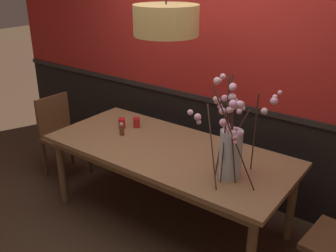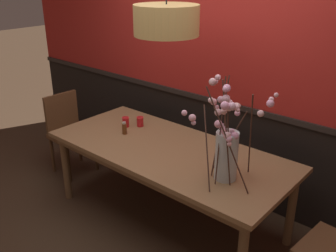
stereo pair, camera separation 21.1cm
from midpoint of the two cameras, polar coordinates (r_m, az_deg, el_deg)
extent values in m
plane|color=#422D1E|center=(3.69, 1.69, -13.64)|extent=(24.00, 24.00, 0.00)
cube|color=black|center=(4.00, 8.95, -2.85)|extent=(5.77, 0.12, 0.95)
cube|color=black|center=(3.81, 9.32, 3.82)|extent=(5.77, 0.14, 0.05)
cube|color=#997047|center=(3.31, 1.83, -3.68)|extent=(2.18, 0.97, 0.04)
cube|color=brown|center=(3.34, 1.82, -4.60)|extent=(2.07, 0.86, 0.08)
cylinder|color=brown|center=(3.90, -13.52, -6.08)|extent=(0.07, 0.07, 0.69)
cylinder|color=brown|center=(4.34, -5.21, -2.40)|extent=(0.07, 0.07, 0.69)
cylinder|color=brown|center=(3.39, 19.71, -11.71)|extent=(0.07, 0.07, 0.69)
cube|color=brown|center=(3.91, 12.73, -4.03)|extent=(0.42, 0.44, 0.04)
cube|color=brown|center=(3.96, 14.48, 0.26)|extent=(0.39, 0.05, 0.47)
cylinder|color=brown|center=(3.81, 13.22, -8.97)|extent=(0.04, 0.04, 0.44)
cylinder|color=brown|center=(3.96, 8.92, -7.30)|extent=(0.04, 0.04, 0.44)
cylinder|color=brown|center=(4.09, 15.83, -6.90)|extent=(0.04, 0.04, 0.44)
cylinder|color=brown|center=(4.23, 11.73, -5.43)|extent=(0.04, 0.04, 0.44)
cube|color=brown|center=(4.19, 5.32, -1.76)|extent=(0.42, 0.40, 0.04)
cube|color=brown|center=(4.22, 6.88, 1.97)|extent=(0.39, 0.05, 0.44)
cylinder|color=brown|center=(4.09, 5.73, -6.20)|extent=(0.04, 0.04, 0.43)
cylinder|color=brown|center=(4.28, 2.00, -4.67)|extent=(0.04, 0.04, 0.43)
cylinder|color=brown|center=(4.32, 8.37, -4.62)|extent=(0.04, 0.04, 0.43)
cylinder|color=brown|center=(4.50, 4.73, -3.26)|extent=(0.04, 0.04, 0.43)
cube|color=brown|center=(2.91, 25.65, -16.63)|extent=(0.45, 0.47, 0.04)
cube|color=brown|center=(4.36, -12.78, -1.39)|extent=(0.40, 0.44, 0.04)
cube|color=brown|center=(4.40, -14.34, 2.03)|extent=(0.05, 0.40, 0.42)
cylinder|color=brown|center=(4.43, -9.38, -4.05)|extent=(0.04, 0.04, 0.42)
cylinder|color=brown|center=(4.24, -13.23, -5.62)|extent=(0.04, 0.04, 0.42)
cylinder|color=brown|center=(4.67, -11.87, -2.78)|extent=(0.04, 0.04, 0.42)
cylinder|color=brown|center=(4.50, -15.61, -4.20)|extent=(0.04, 0.04, 0.42)
cylinder|color=silver|center=(2.82, 10.86, -4.43)|extent=(0.17, 0.17, 0.37)
cylinder|color=silver|center=(2.89, 10.65, -6.90)|extent=(0.15, 0.15, 0.08)
cylinder|color=#472D23|center=(2.75, 14.38, -1.59)|extent=(0.12, 0.25, 0.71)
sphere|color=#F4B1BE|center=(2.63, 18.11, 4.41)|extent=(0.03, 0.03, 0.03)
sphere|color=#F9AAD2|center=(2.67, 17.28, 3.21)|extent=(0.05, 0.05, 0.05)
sphere|color=#FBB7C7|center=(2.67, 17.40, 3.78)|extent=(0.04, 0.04, 0.04)
sphere|color=beige|center=(2.71, 15.87, 1.78)|extent=(0.05, 0.05, 0.05)
cylinder|color=#472D23|center=(2.79, 10.50, -2.64)|extent=(0.08, 0.09, 0.54)
sphere|color=#F7B6C5|center=(2.77, 10.81, -2.97)|extent=(0.05, 0.05, 0.05)
sphere|color=#FCAECB|center=(2.82, 10.43, -2.55)|extent=(0.05, 0.05, 0.05)
sphere|color=#EBAAC1|center=(2.74, 9.71, -1.39)|extent=(0.03, 0.03, 0.03)
cylinder|color=#472D23|center=(2.90, 11.26, -2.23)|extent=(0.22, 0.10, 0.50)
sphere|color=beige|center=(2.88, 10.67, -1.80)|extent=(0.06, 0.06, 0.06)
sphere|color=#EDA6C9|center=(2.89, 12.39, 1.86)|extent=(0.04, 0.04, 0.04)
sphere|color=beige|center=(2.90, 12.61, 2.93)|extent=(0.03, 0.03, 0.03)
cylinder|color=#472D23|center=(2.70, 10.05, -0.91)|extent=(0.06, 0.14, 0.77)
sphere|color=#F7BDC4|center=(2.62, 8.75, 3.81)|extent=(0.04, 0.04, 0.04)
sphere|color=#F6A6C0|center=(2.68, 10.66, -0.85)|extent=(0.04, 0.04, 0.04)
sphere|color=#F9A6C7|center=(2.67, 9.79, 0.26)|extent=(0.06, 0.06, 0.06)
sphere|color=#FBB5C5|center=(2.58, 9.83, 7.14)|extent=(0.04, 0.04, 0.04)
sphere|color=beige|center=(2.62, 9.01, 6.51)|extent=(0.05, 0.05, 0.05)
sphere|color=#F2BAC3|center=(2.69, 9.74, 2.01)|extent=(0.05, 0.05, 0.05)
cylinder|color=#472D23|center=(2.78, 9.94, -0.27)|extent=(0.05, 0.12, 0.76)
sphere|color=#F5A7C4|center=(2.68, 9.39, 6.57)|extent=(0.04, 0.04, 0.04)
sphere|color=#F8ADBA|center=(2.74, 9.02, 3.57)|extent=(0.05, 0.05, 0.05)
sphere|color=#F5B1CD|center=(2.70, 10.12, 3.91)|extent=(0.05, 0.05, 0.05)
sphere|color=#E7A8BE|center=(2.76, 9.45, 2.74)|extent=(0.04, 0.04, 0.04)
sphere|color=#E5B0CA|center=(2.78, 10.35, -0.19)|extent=(0.05, 0.05, 0.05)
cylinder|color=#472D23|center=(2.74, 11.20, -2.23)|extent=(0.02, 0.12, 0.63)
sphere|color=#F2B9CA|center=(2.60, 12.72, 2.32)|extent=(0.03, 0.03, 0.03)
sphere|color=#E8B0CE|center=(2.72, 11.75, -0.79)|extent=(0.04, 0.04, 0.04)
sphere|color=#F8BBCB|center=(2.60, 12.47, 2.69)|extent=(0.04, 0.04, 0.04)
sphere|color=beige|center=(2.65, 12.46, 2.86)|extent=(0.05, 0.05, 0.05)
sphere|color=#EFA8D2|center=(2.71, 12.14, -1.49)|extent=(0.06, 0.06, 0.06)
cylinder|color=#472D23|center=(2.72, 8.05, -3.25)|extent=(0.24, 0.23, 0.54)
sphere|color=#FBB1CC|center=(2.57, 4.82, 1.94)|extent=(0.04, 0.04, 0.04)
sphere|color=#E6AFC9|center=(2.64, 6.12, 0.46)|extent=(0.04, 0.04, 0.04)
sphere|color=#F4ADC0|center=(2.63, 5.96, 1.20)|extent=(0.05, 0.05, 0.05)
cylinder|color=#472D23|center=(2.59, 11.29, -2.39)|extent=(0.31, 0.13, 0.74)
sphere|color=#FBB1BC|center=(2.60, 11.47, -2.69)|extent=(0.03, 0.03, 0.03)
sphere|color=#F9BBBF|center=(2.41, 10.85, 2.15)|extent=(0.03, 0.03, 0.03)
sphere|color=#EFA7C8|center=(2.59, 11.42, -1.97)|extent=(0.04, 0.04, 0.04)
sphere|color=#F6BAC3|center=(2.59, 11.15, -1.45)|extent=(0.05, 0.05, 0.05)
sphere|color=#EFB6D2|center=(2.38, 12.07, 2.86)|extent=(0.05, 0.05, 0.05)
sphere|color=#FCA8D1|center=(2.36, 11.05, 2.97)|extent=(0.05, 0.05, 0.05)
cylinder|color=#472D23|center=(2.65, 11.02, -1.37)|extent=(0.11, 0.04, 0.77)
sphere|color=#F8A7D2|center=(2.50, 11.21, 5.56)|extent=(0.05, 0.05, 0.05)
sphere|color=#EFA8CA|center=(2.46, 11.04, 5.40)|extent=(0.04, 0.04, 0.04)
sphere|color=#F5B8BC|center=(2.55, 11.49, 2.69)|extent=(0.05, 0.05, 0.05)
sphere|color=#F4B6CD|center=(2.56, 11.50, 3.37)|extent=(0.05, 0.05, 0.05)
sphere|color=#F6B4BF|center=(2.57, 10.68, 2.14)|extent=(0.04, 0.04, 0.04)
sphere|color=#ECB4C7|center=(2.50, 11.10, 4.00)|extent=(0.05, 0.05, 0.05)
cylinder|color=red|center=(3.73, -4.75, 0.58)|extent=(0.07, 0.07, 0.10)
torus|color=red|center=(3.72, -4.77, 1.24)|extent=(0.07, 0.07, 0.01)
cylinder|color=silver|center=(3.74, -4.74, 0.37)|extent=(0.05, 0.05, 0.05)
cylinder|color=red|center=(3.74, -2.58, 0.64)|extent=(0.06, 0.06, 0.10)
torus|color=red|center=(3.72, -2.59, 1.27)|extent=(0.07, 0.07, 0.01)
cylinder|color=silver|center=(3.74, -2.57, 0.44)|extent=(0.04, 0.04, 0.05)
cylinder|color=brown|center=(3.58, -4.87, -0.43)|extent=(0.04, 0.04, 0.10)
cylinder|color=beige|center=(3.56, -4.90, 0.45)|extent=(0.03, 0.03, 0.02)
cylinder|color=tan|center=(3.02, 1.84, 15.53)|extent=(0.51, 0.51, 0.23)
sphere|color=#F9EAB7|center=(3.03, 1.83, 14.87)|extent=(0.14, 0.14, 0.14)
camera|label=1|loc=(0.11, -88.12, 0.79)|focal=40.76mm
camera|label=2|loc=(0.11, 91.88, -0.79)|focal=40.76mm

